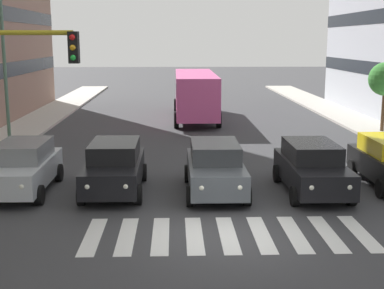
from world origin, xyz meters
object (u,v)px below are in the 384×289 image
at_px(car_4, 23,167).
at_px(bus_behind_traffic, 195,91).
at_px(car_2, 215,167).
at_px(car_1, 312,167).
at_px(car_3, 114,167).
at_px(street_lamp_right, 15,50).

height_order(car_4, bus_behind_traffic, bus_behind_traffic).
relative_size(car_2, car_4, 1.00).
xyz_separation_m(car_2, car_4, (6.55, -0.31, 0.00)).
bearing_deg(car_2, bus_behind_traffic, -90.00).
xyz_separation_m(car_1, car_3, (6.71, -0.32, 0.00)).
bearing_deg(car_4, bus_behind_traffic, -111.09).
height_order(car_2, car_3, same).
relative_size(car_4, street_lamp_right, 0.60).
bearing_deg(bus_behind_traffic, street_lamp_right, 48.00).
xyz_separation_m(car_1, street_lamp_right, (11.98, -7.73, 3.77)).
bearing_deg(car_2, car_1, 178.48).
bearing_deg(bus_behind_traffic, car_1, 100.70).
height_order(car_3, car_4, same).
bearing_deg(street_lamp_right, bus_behind_traffic, -132.00).
bearing_deg(street_lamp_right, car_2, 138.69).
distance_m(car_2, bus_behind_traffic, 17.32).
bearing_deg(car_3, bus_behind_traffic, -101.35).
xyz_separation_m(car_1, car_4, (9.83, -0.40, 0.00)).
distance_m(car_3, bus_behind_traffic, 17.43).
bearing_deg(car_1, car_3, -2.71).
xyz_separation_m(car_2, street_lamp_right, (8.69, -7.64, 3.77)).
distance_m(car_2, street_lamp_right, 12.17).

